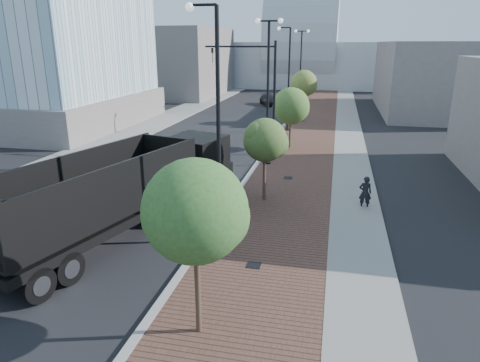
% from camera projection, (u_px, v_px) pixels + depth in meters
% --- Properties ---
extents(sidewalk, '(7.00, 140.00, 0.12)m').
position_uv_depth(sidewalk, '(321.00, 121.00, 45.28)').
color(sidewalk, '#4C2D23').
rests_on(sidewalk, ground).
extents(concrete_strip, '(2.40, 140.00, 0.13)m').
position_uv_depth(concrete_strip, '(348.00, 122.00, 44.72)').
color(concrete_strip, slate).
rests_on(concrete_strip, ground).
extents(curb, '(0.30, 140.00, 0.14)m').
position_uv_depth(curb, '(288.00, 120.00, 46.00)').
color(curb, gray).
rests_on(curb, ground).
extents(west_sidewalk, '(4.00, 140.00, 0.12)m').
position_uv_depth(west_sidewalk, '(173.00, 115.00, 48.69)').
color(west_sidewalk, slate).
rests_on(west_sidewalk, ground).
extents(dump_truck, '(6.11, 13.88, 3.67)m').
position_uv_depth(dump_truck, '(157.00, 185.00, 20.10)').
color(dump_truck, black).
rests_on(dump_truck, ground).
extents(white_sedan, '(2.21, 4.87, 1.55)m').
position_uv_depth(white_sedan, '(204.00, 160.00, 27.40)').
color(white_sedan, white).
rests_on(white_sedan, ground).
extents(dark_car_mid, '(4.26, 5.85, 1.48)m').
position_uv_depth(dark_car_mid, '(187.00, 142.00, 32.64)').
color(dark_car_mid, black).
rests_on(dark_car_mid, ground).
extents(dark_car_far, '(3.30, 4.91, 1.32)m').
position_uv_depth(dark_car_far, '(269.00, 100.00, 57.36)').
color(dark_car_far, black).
rests_on(dark_car_far, ground).
extents(pedestrian, '(0.63, 0.44, 1.67)m').
position_uv_depth(pedestrian, '(365.00, 193.00, 21.20)').
color(pedestrian, black).
rests_on(pedestrian, ground).
extents(streetlight_1, '(1.44, 0.56, 9.21)m').
position_uv_depth(streetlight_1, '(216.00, 138.00, 16.70)').
color(streetlight_1, black).
rests_on(streetlight_1, ground).
extents(streetlight_2, '(1.72, 0.56, 9.28)m').
position_uv_depth(streetlight_2, '(268.00, 92.00, 27.69)').
color(streetlight_2, black).
rests_on(streetlight_2, ground).
extents(streetlight_3, '(1.44, 0.56, 9.21)m').
position_uv_depth(streetlight_3, '(287.00, 84.00, 39.02)').
color(streetlight_3, black).
rests_on(streetlight_3, ground).
extents(streetlight_4, '(1.72, 0.56, 9.28)m').
position_uv_depth(streetlight_4, '(300.00, 70.00, 50.01)').
color(streetlight_4, black).
rests_on(streetlight_4, ground).
extents(traffic_mast, '(5.09, 0.20, 8.00)m').
position_uv_depth(traffic_mast, '(262.00, 85.00, 30.62)').
color(traffic_mast, black).
rests_on(traffic_mast, ground).
extents(tree_0, '(2.77, 2.77, 5.10)m').
position_uv_depth(tree_0, '(197.00, 211.00, 11.09)').
color(tree_0, '#382619').
rests_on(tree_0, ground).
extents(tree_1, '(2.26, 2.19, 4.34)m').
position_uv_depth(tree_1, '(266.00, 140.00, 21.47)').
color(tree_1, '#382619').
rests_on(tree_1, ground).
extents(tree_2, '(2.79, 2.79, 4.70)m').
position_uv_depth(tree_2, '(292.00, 106.00, 32.61)').
color(tree_2, '#382619').
rests_on(tree_2, ground).
extents(tree_3, '(2.65, 2.64, 5.28)m').
position_uv_depth(tree_3, '(304.00, 84.00, 43.57)').
color(tree_3, '#382619').
rests_on(tree_3, ground).
extents(tower_podium, '(19.00, 19.00, 3.00)m').
position_uv_depth(tower_podium, '(39.00, 110.00, 43.09)').
color(tower_podium, slate).
rests_on(tower_podium, ground).
extents(convention_center, '(50.00, 30.00, 50.00)m').
position_uv_depth(convention_center, '(305.00, 53.00, 86.46)').
color(convention_center, '#9FA5A8').
rests_on(convention_center, ground).
extents(commercial_block_nw, '(14.00, 20.00, 10.00)m').
position_uv_depth(commercial_block_nw, '(175.00, 62.00, 67.24)').
color(commercial_block_nw, slate).
rests_on(commercial_block_nw, ground).
extents(commercial_block_ne, '(12.00, 22.00, 8.00)m').
position_uv_depth(commercial_block_ne, '(435.00, 77.00, 50.80)').
color(commercial_block_ne, slate).
rests_on(commercial_block_ne, ground).
extents(utility_cover_1, '(0.50, 0.50, 0.02)m').
position_uv_depth(utility_cover_1, '(254.00, 265.00, 15.72)').
color(utility_cover_1, black).
rests_on(utility_cover_1, sidewalk).
extents(utility_cover_2, '(0.50, 0.50, 0.02)m').
position_uv_depth(utility_cover_2, '(288.00, 178.00, 25.95)').
color(utility_cover_2, black).
rests_on(utility_cover_2, sidewalk).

